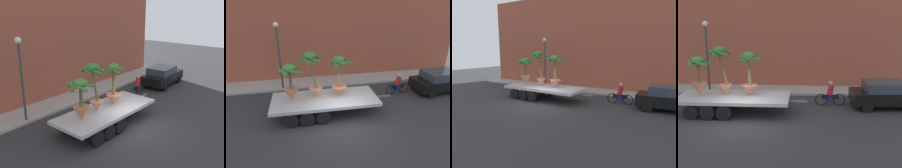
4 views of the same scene
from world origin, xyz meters
TOP-DOWN VIEW (x-y plane):
  - ground_plane at (0.00, 0.00)m, footprint 60.00×60.00m
  - sidewalk at (0.00, 6.10)m, footprint 24.00×2.20m
  - building_facade at (0.00, 7.80)m, footprint 24.00×1.20m
  - flatbed_trailer at (-1.01, 1.43)m, footprint 7.24×2.62m
  - potted_palm_rear at (-2.66, 1.45)m, footprint 1.36×1.36m
  - potted_palm_middle at (-1.39, 1.69)m, footprint 1.32×1.29m
  - potted_palm_front at (0.13, 1.61)m, footprint 1.35×1.28m
  - cyclist at (4.77, 3.04)m, footprint 1.84×0.37m
  - parked_car at (8.05, 2.81)m, footprint 4.32×2.15m
  - street_lamp at (-3.47, 5.30)m, footprint 0.36×0.36m

SIDE VIEW (x-z plane):
  - ground_plane at x=0.00m, z-range 0.00..0.00m
  - sidewalk at x=0.00m, z-range 0.00..0.15m
  - cyclist at x=4.77m, z-range -0.10..1.44m
  - flatbed_trailer at x=-1.01m, z-range 0.29..1.27m
  - parked_car at x=8.05m, z-range 0.04..1.62m
  - potted_palm_rear at x=-2.66m, z-range 0.93..3.14m
  - potted_palm_front at x=0.13m, z-range 0.90..3.35m
  - potted_palm_middle at x=-1.39m, z-range 1.05..3.80m
  - street_lamp at x=-3.47m, z-range 0.82..5.65m
  - building_facade at x=0.00m, z-range 0.00..9.40m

